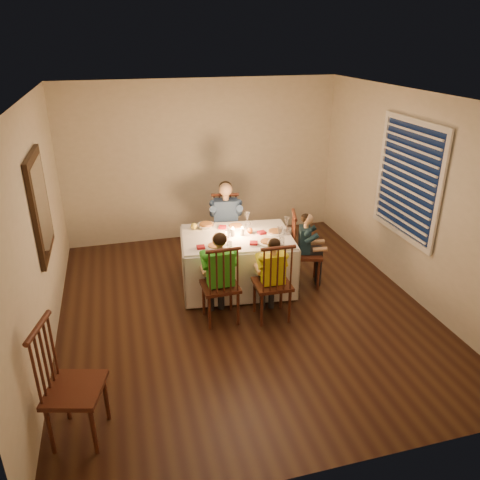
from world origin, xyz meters
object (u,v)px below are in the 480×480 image
object	(u,v)px
chair_end	(304,283)
child_yellow	(271,317)
chair_extra	(83,435)
chair_adult	(226,262)
adult	(226,262)
chair_near_right	(271,317)
child_green	(221,319)
dining_table	(237,251)
child_teal	(304,283)
serving_bowl	(206,226)
chair_near_left	(221,319)

from	to	relation	value
chair_end	child_yellow	bearing A→B (deg)	150.28
chair_end	chair_extra	size ratio (longest dim) A/B	0.91
chair_adult	adult	distance (m)	0.00
chair_extra	child_yellow	distance (m)	2.57
chair_extra	adult	world-z (taller)	adult
chair_near_right	child_yellow	world-z (taller)	child_yellow
chair_extra	child_green	world-z (taller)	child_green
dining_table	child_yellow	xyz separation A→B (m)	(0.22, -0.85, -0.55)
child_yellow	child_teal	xyz separation A→B (m)	(0.72, 0.70, 0.00)
chair_end	adult	bearing A→B (deg)	60.50
child_green	child_yellow	bearing A→B (deg)	168.74
adult	child_yellow	distance (m)	1.64
adult	child_green	size ratio (longest dim) A/B	1.09
chair_near_right	child_yellow	distance (m)	0.00
serving_bowl	adult	bearing A→B (deg)	47.51
chair_end	chair_extra	bearing A→B (deg)	141.32
chair_adult	adult	world-z (taller)	adult
chair_adult	serving_bowl	size ratio (longest dim) A/B	4.53
child_yellow	chair_adult	bearing A→B (deg)	-81.99
chair_near_right	child_teal	xyz separation A→B (m)	(0.72, 0.70, 0.00)
chair_near_left	serving_bowl	bearing A→B (deg)	-94.38
chair_near_left	serving_bowl	size ratio (longest dim) A/B	4.53
chair_near_left	chair_adult	bearing A→B (deg)	-107.30
chair_adult	chair_end	distance (m)	1.29
chair_near_left	chair_end	bearing A→B (deg)	-157.50
chair_near_right	child_green	size ratio (longest dim) A/B	0.90
child_green	chair_near_right	bearing A→B (deg)	168.74
chair_near_left	chair_near_right	size ratio (longest dim) A/B	1.00
chair_extra	child_green	size ratio (longest dim) A/B	0.98
chair_end	child_yellow	size ratio (longest dim) A/B	0.97
child_green	child_yellow	world-z (taller)	child_green
dining_table	chair_near_right	xyz separation A→B (m)	(0.22, -0.85, -0.55)
chair_extra	child_yellow	world-z (taller)	chair_extra
chair_end	child_teal	distance (m)	0.00
child_green	child_teal	bearing A→B (deg)	-157.50
adult	child_yellow	world-z (taller)	adult
child_teal	chair_extra	bearing A→B (deg)	141.32
chair_end	serving_bowl	size ratio (longest dim) A/B	4.53
child_green	chair_extra	bearing A→B (deg)	41.47
chair_adult	chair_near_left	bearing A→B (deg)	-95.60
chair_near_right	serving_bowl	world-z (taller)	serving_bowl
chair_extra	chair_near_left	bearing A→B (deg)	-31.90
dining_table	chair_adult	size ratio (longest dim) A/B	1.52
child_green	child_yellow	size ratio (longest dim) A/B	1.09
chair_near_left	chair_extra	xyz separation A→B (m)	(-1.57, -1.45, 0.00)
chair_end	child_yellow	xyz separation A→B (m)	(-0.72, -0.70, 0.00)
chair_near_left	child_green	bearing A→B (deg)	180.00
chair_extra	serving_bowl	distance (m)	3.13
chair_adult	child_yellow	size ratio (longest dim) A/B	0.97
chair_near_right	chair_end	size ratio (longest dim) A/B	1.00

